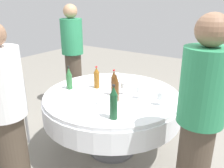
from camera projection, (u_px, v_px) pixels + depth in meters
The scene contains 20 objects.
ground_plane at pixel (112, 149), 2.90m from camera, with size 10.00×10.00×0.00m, color gray.
dining_table at pixel (112, 105), 2.69m from camera, with size 1.55×1.55×0.74m.
bottle_green_north at pixel (69, 78), 2.74m from camera, with size 0.07×0.07×0.27m.
bottle_dark_green_right at pixel (114, 103), 2.05m from camera, with size 0.07×0.07×0.32m.
bottle_brown_inner at pixel (114, 84), 2.55m from camera, with size 0.06×0.06×0.29m.
bottle_brown_east at pixel (116, 88), 2.42m from camera, with size 0.06×0.06×0.30m.
bottle_amber_outer at pixel (97, 78), 2.77m from camera, with size 0.07×0.07×0.26m.
wine_glass_east at pixel (124, 86), 2.58m from camera, with size 0.06×0.06×0.14m.
wine_glass_outer at pixel (139, 90), 2.48m from camera, with size 0.06×0.06×0.14m.
wine_glass_south at pixel (117, 76), 2.93m from camera, with size 0.06×0.06×0.13m.
wine_glass_left at pixel (160, 96), 2.33m from camera, with size 0.07×0.07×0.14m.
plate_mid at pixel (133, 85), 2.87m from camera, with size 0.21×0.21×0.02m.
plate_front at pixel (89, 79), 3.08m from camera, with size 0.23×0.23×0.02m.
fork_right at pixel (108, 76), 3.22m from camera, with size 0.18×0.02×0.01m, color silver.
knife_inner at pixel (126, 78), 3.14m from camera, with size 0.18×0.02×0.01m, color silver.
folded_napkin at pixel (100, 100), 2.44m from camera, with size 0.17×0.17×0.02m, color white.
person_north at pixel (199, 122), 1.76m from camera, with size 0.34×0.34×1.67m.
person_right at pixel (6, 115), 1.97m from camera, with size 0.34×0.34×1.59m.
person_inner at pixel (73, 56), 3.79m from camera, with size 0.34×0.34×1.67m.
chair_south at pixel (11, 112), 2.70m from camera, with size 0.56×0.56×0.87m.
Camera 1 is at (-1.38, 2.03, 1.75)m, focal length 37.78 mm.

